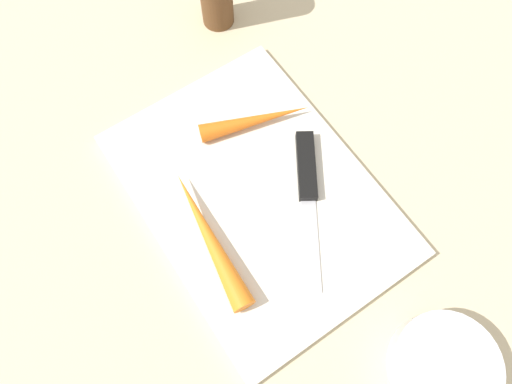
% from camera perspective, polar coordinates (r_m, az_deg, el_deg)
% --- Properties ---
extents(ground_plane, '(1.40, 1.40, 0.00)m').
position_cam_1_polar(ground_plane, '(0.58, 0.00, -0.45)').
color(ground_plane, '#C6B793').
extents(cutting_board, '(0.36, 0.26, 0.01)m').
position_cam_1_polar(cutting_board, '(0.57, 0.00, -0.23)').
color(cutting_board, silver).
rests_on(cutting_board, ground_plane).
extents(knife, '(0.18, 0.13, 0.01)m').
position_cam_1_polar(knife, '(0.57, 6.24, 1.99)').
color(knife, '#B7B7BC').
rests_on(knife, cutting_board).
extents(carrot_long, '(0.18, 0.05, 0.03)m').
position_cam_1_polar(carrot_long, '(0.54, -5.72, -5.51)').
color(carrot_long, orange).
rests_on(carrot_long, cutting_board).
extents(carrot_short, '(0.07, 0.14, 0.02)m').
position_cam_1_polar(carrot_short, '(0.60, -0.09, 8.75)').
color(carrot_short, orange).
rests_on(carrot_short, cutting_board).
extents(small_bowl, '(0.11, 0.11, 0.04)m').
position_cam_1_polar(small_bowl, '(0.56, 21.95, -19.13)').
color(small_bowl, silver).
rests_on(small_bowl, ground_plane).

